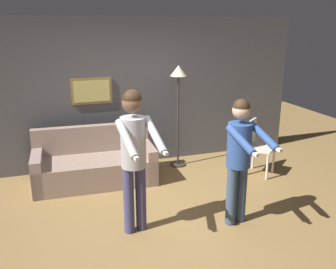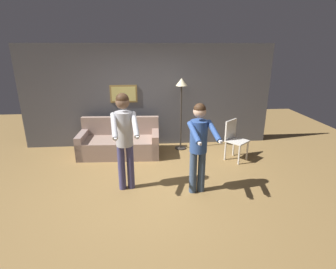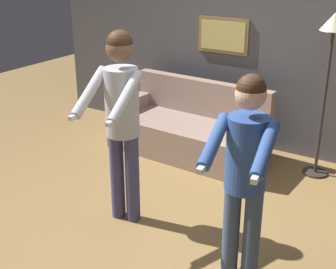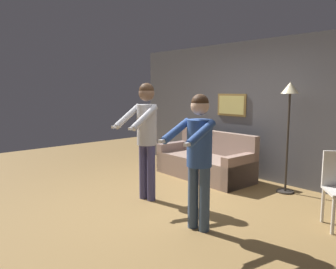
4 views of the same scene
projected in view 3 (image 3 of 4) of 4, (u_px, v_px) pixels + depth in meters
ground_plane at (171, 229)px, 4.31m from camera, size 12.00×12.00×0.00m
back_wall_assembly at (271, 47)px, 5.61m from camera, size 6.40×0.09×2.60m
couch at (189, 131)px, 5.82m from camera, size 1.94×0.93×0.87m
torchiere_lamp at (331, 48)px, 4.83m from camera, size 0.28×0.28×1.80m
person_standing_left at (121, 110)px, 4.08m from camera, size 0.50×0.71×1.79m
person_standing_right at (245, 165)px, 3.30m from camera, size 0.50×0.70×1.64m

